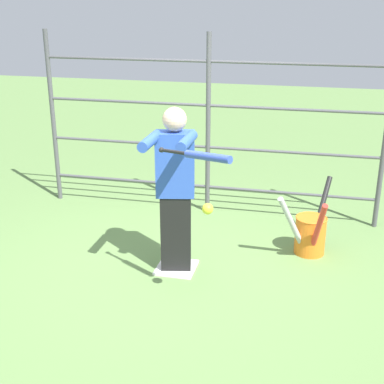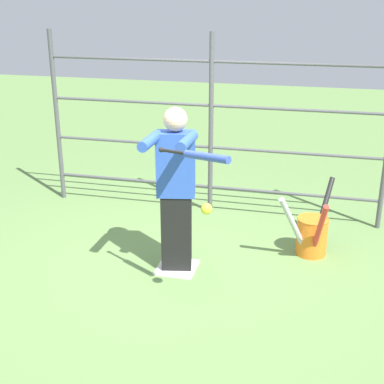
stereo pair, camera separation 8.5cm
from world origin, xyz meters
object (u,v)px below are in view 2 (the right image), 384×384
baseball_bat_swinging (200,156)px  softball_in_flight (207,209)px  batter (176,186)px  bat_bucket (312,234)px

baseball_bat_swinging → softball_in_flight: (-0.06, 0.04, -0.45)m
batter → baseball_bat_swinging: (-0.41, 0.68, 0.54)m
batter → bat_bucket: bearing=-152.3°
softball_in_flight → bat_bucket: (-0.86, -1.42, -0.77)m
baseball_bat_swinging → bat_bucket: size_ratio=0.68×
baseball_bat_swinging → softball_in_flight: bearing=151.0°
batter → softball_in_flight: batter is taller
softball_in_flight → baseball_bat_swinging: bearing=-29.0°
batter → softball_in_flight: size_ratio=17.74×
bat_bucket → baseball_bat_swinging: bearing=56.2°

